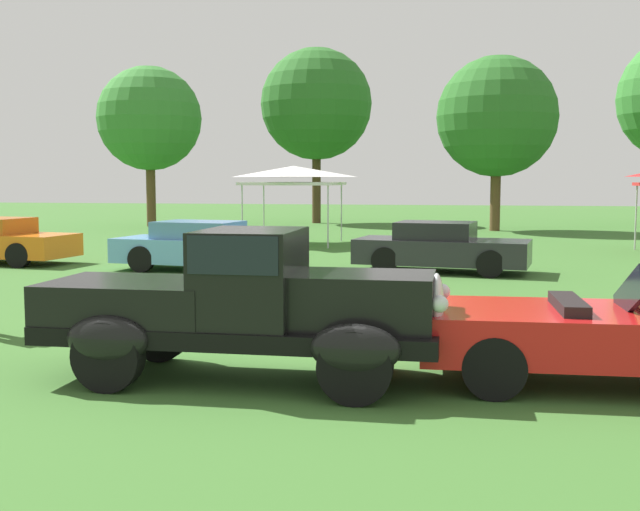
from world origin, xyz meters
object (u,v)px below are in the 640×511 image
at_px(feature_pickup_truck, 244,304).
at_px(canopy_tent_left_field, 294,174).
at_px(show_car_skyblue, 204,247).
at_px(show_car_charcoal, 440,247).
at_px(neighbor_convertible, 615,333).

height_order(feature_pickup_truck, canopy_tent_left_field, canopy_tent_left_field).
bearing_deg(feature_pickup_truck, canopy_tent_left_field, 100.42).
xyz_separation_m(show_car_skyblue, canopy_tent_left_field, (0.52, 8.15, 1.82)).
bearing_deg(show_car_skyblue, show_car_charcoal, 7.62).
distance_m(neighbor_convertible, canopy_tent_left_field, 19.21).
relative_size(feature_pickup_truck, canopy_tent_left_field, 1.41).
xyz_separation_m(show_car_skyblue, show_car_charcoal, (5.75, 0.77, -0.00)).
height_order(neighbor_convertible, show_car_skyblue, neighbor_convertible).
relative_size(show_car_skyblue, show_car_charcoal, 1.08).
distance_m(feature_pickup_truck, show_car_skyblue, 10.72).
bearing_deg(feature_pickup_truck, neighbor_convertible, 7.12).
distance_m(feature_pickup_truck, neighbor_convertible, 4.10).
bearing_deg(show_car_skyblue, neighbor_convertible, -50.19).
height_order(feature_pickup_truck, show_car_skyblue, feature_pickup_truck).
relative_size(feature_pickup_truck, show_car_skyblue, 0.97).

